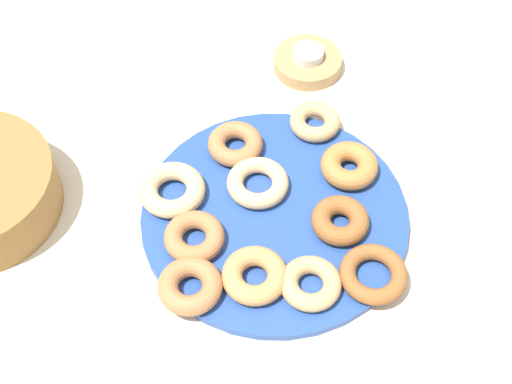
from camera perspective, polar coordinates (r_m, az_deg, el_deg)
ground_plane at (r=1.04m, az=1.44°, el=-2.05°), size 2.40×2.40×0.00m
donut_plate at (r=1.04m, az=1.45°, el=-1.84°), size 0.38×0.38×0.01m
donut_0 at (r=1.04m, az=-6.52°, el=0.16°), size 0.13×0.13×0.03m
donut_1 at (r=0.98m, az=9.08°, el=-6.29°), size 0.11×0.11×0.02m
donut_2 at (r=0.96m, az=-0.10°, el=-6.49°), size 0.11×0.11×0.03m
donut_3 at (r=1.05m, az=0.14°, el=0.71°), size 0.13×0.13×0.02m
donut_4 at (r=1.12m, az=4.59°, el=5.46°), size 0.09×0.09×0.02m
donut_5 at (r=1.01m, az=6.54°, el=-2.22°), size 0.10×0.10×0.03m
donut_6 at (r=1.09m, az=-1.62°, el=3.74°), size 0.12×0.12×0.03m
donut_7 at (r=1.00m, az=-4.81°, el=-3.50°), size 0.09×0.09×0.03m
donut_8 at (r=1.07m, az=7.23°, el=2.04°), size 0.12×0.12×0.03m
donut_9 at (r=0.96m, az=-5.13°, el=-7.26°), size 0.09×0.09×0.03m
donut_10 at (r=0.96m, az=4.25°, el=-7.09°), size 0.11×0.11×0.02m
candle_holder at (r=1.23m, az=4.01°, el=10.00°), size 0.11×0.11×0.02m
tealight at (r=1.22m, az=4.07°, el=10.65°), size 0.05×0.05×0.01m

